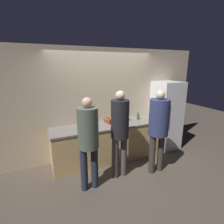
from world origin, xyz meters
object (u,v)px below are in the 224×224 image
Objects in this scene: person_center at (120,128)px; utensil_crock at (89,121)px; bottle_red at (109,122)px; cup_red at (86,125)px; fruit_bowl at (110,120)px; potted_plant at (125,116)px; person_right at (159,124)px; refrigerator at (166,116)px; bottle_green at (138,117)px; person_left at (88,137)px.

person_center is 0.97m from utensil_crock.
bottle_red is 1.67× the size of cup_red.
person_center is 0.91m from fruit_bowl.
potted_plant is (0.99, 0.05, 0.08)m from cup_red.
person_right is (0.78, -0.16, 0.02)m from person_center.
potted_plant is at bearing 56.08° from person_center.
utensil_crock is at bearing 54.39° from cup_red.
cup_red is at bearing 179.30° from refrigerator.
bottle_green is 0.37m from potted_plant.
bottle_red is 0.83m from bottle_green.
person_left reaches higher than cup_red.
person_right is at bearing -35.93° from cup_red.
bottle_green is at bearing 83.20° from person_right.
refrigerator is at bearing -5.16° from utensil_crock.
cup_red is (-1.35, -0.04, -0.02)m from bottle_green.
cup_red is 1.00m from potted_plant.
utensil_crock is at bearing 178.85° from fruit_bowl.
person_left is 7.18× the size of potted_plant.
bottle_red is at bearing -170.82° from potted_plant.
utensil_crock reaches higher than potted_plant.
person_left is at bearing -107.32° from utensil_crock.
fruit_bowl is 1.77× the size of bottle_red.
utensil_crock is at bearing 174.84° from refrigerator.
refrigerator is 6.27× the size of fruit_bowl.
bottle_red is at bearing 179.76° from refrigerator.
potted_plant is at bearing 176.11° from refrigerator.
cup_red is at bearing -178.24° from bottle_green.
person_right is 7.37× the size of potted_plant.
cup_red is at bearing 144.07° from person_right.
bottle_red is at bearing -23.40° from utensil_crock.
refrigerator reaches higher than bottle_green.
person_right is at bearing -75.25° from potted_plant.
person_left is 5.90× the size of fruit_bowl.
refrigerator is 18.54× the size of cup_red.
bottle_green is 0.76× the size of potted_plant.
fruit_bowl is at bearing 50.28° from person_left.
utensil_crock is at bearing 156.60° from bottle_red.
person_right reaches higher than cup_red.
fruit_bowl is (-0.61, 1.05, -0.14)m from person_right.
utensil_crock is at bearing 72.68° from person_left.
fruit_bowl is (0.17, 0.89, -0.12)m from person_center.
utensil_crock is at bearing 136.75° from person_right.
cup_red is (-0.11, -0.16, -0.02)m from utensil_crock.
bottle_green is at bearing -2.02° from potted_plant.
fruit_bowl is at bearing 78.87° from person_center.
fruit_bowl is 0.73m from bottle_green.
person_left is 1.31m from fruit_bowl.
potted_plant is (-1.19, 0.08, 0.11)m from refrigerator.
potted_plant is at bearing 177.98° from bottle_green.
potted_plant is (0.53, 0.79, -0.04)m from person_center.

